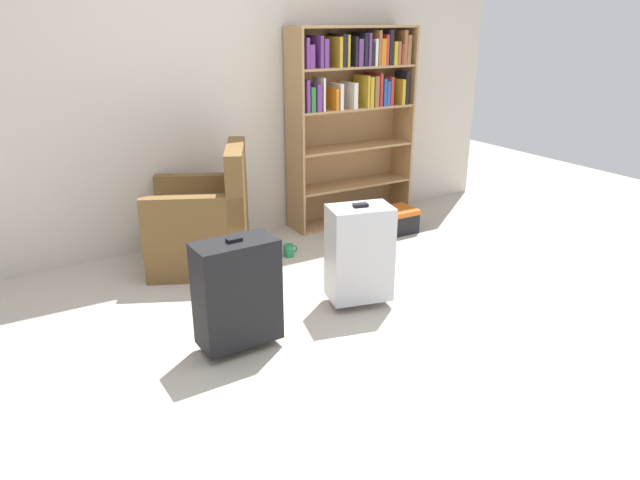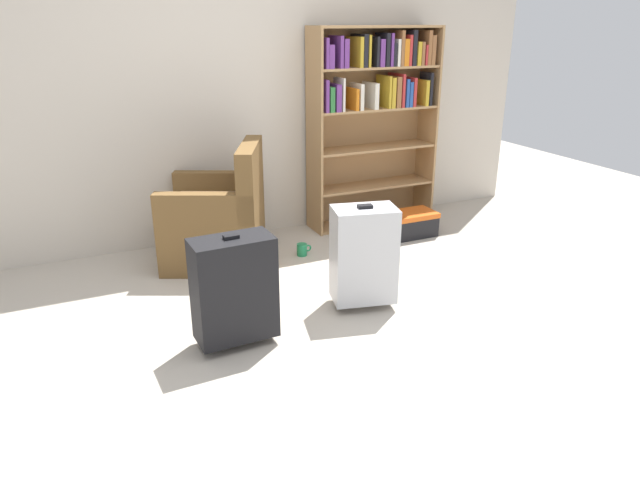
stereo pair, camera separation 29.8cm
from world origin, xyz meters
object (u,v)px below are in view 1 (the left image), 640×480
object	(u,v)px
suitcase_silver	(359,253)
storage_box	(388,221)
armchair	(205,224)
suitcase_black	(237,292)
bookshelf	(352,106)
mug	(289,250)

from	to	relation	value
suitcase_silver	storage_box	bearing A→B (deg)	45.72
armchair	storage_box	bearing A→B (deg)	-5.06
suitcase_silver	suitcase_black	xyz separation A→B (m)	(-0.88, -0.12, -0.01)
bookshelf	armchair	xyz separation A→B (m)	(-1.49, -0.33, -0.72)
armchair	storage_box	size ratio (longest dim) A/B	1.85
bookshelf	suitcase_silver	bearing A→B (deg)	-120.90
mug	suitcase_black	world-z (taller)	suitcase_black
armchair	mug	world-z (taller)	armchair
armchair	suitcase_black	xyz separation A→B (m)	(-0.25, -1.23, 0.03)
armchair	suitcase_silver	bearing A→B (deg)	-60.78
bookshelf	storage_box	size ratio (longest dim) A/B	3.37
armchair	suitcase_silver	xyz separation A→B (m)	(0.62, -1.12, 0.04)
armchair	mug	size ratio (longest dim) A/B	7.74
mug	suitcase_silver	bearing A→B (deg)	-88.70
mug	storage_box	xyz separation A→B (m)	(0.97, 0.03, 0.06)
bookshelf	storage_box	xyz separation A→B (m)	(0.08, -0.47, -0.92)
storage_box	mug	bearing A→B (deg)	-178.13
armchair	suitcase_silver	world-z (taller)	armchair
mug	armchair	bearing A→B (deg)	164.12
armchair	mug	bearing A→B (deg)	-15.88
mug	suitcase_silver	distance (m)	0.99
bookshelf	armchair	distance (m)	1.69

